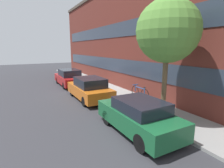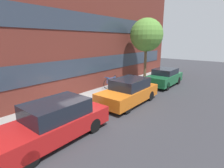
{
  "view_description": "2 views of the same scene",
  "coord_description": "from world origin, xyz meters",
  "px_view_note": "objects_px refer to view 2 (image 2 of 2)",
  "views": [
    {
      "loc": [
        12.32,
        -5.02,
        3.28
      ],
      "look_at": [
        2.55,
        0.3,
        0.98
      ],
      "focal_mm": 28.0,
      "sensor_mm": 36.0,
      "label": 1
    },
    {
      "loc": [
        -6.13,
        -6.31,
        3.57
      ],
      "look_at": [
        1.8,
        0.03,
        1.0
      ],
      "focal_mm": 28.0,
      "sensor_mm": 36.0,
      "label": 2
    }
  ],
  "objects_px": {
    "bicycle": "(111,82)",
    "street_tree": "(147,35)",
    "parked_car_red": "(54,122)",
    "parked_car_green": "(164,77)",
    "fire_hydrant": "(47,111)",
    "parked_car_orange": "(129,91)"
  },
  "relations": [
    {
      "from": "parked_car_red",
      "to": "parked_car_orange",
      "type": "distance_m",
      "value": 4.9
    },
    {
      "from": "parked_car_orange",
      "to": "parked_car_green",
      "type": "distance_m",
      "value": 5.18
    },
    {
      "from": "parked_car_red",
      "to": "parked_car_orange",
      "type": "bearing_deg",
      "value": -180.0
    },
    {
      "from": "parked_car_green",
      "to": "bicycle",
      "type": "xyz_separation_m",
      "value": [
        -3.42,
        2.71,
        -0.15
      ]
    },
    {
      "from": "parked_car_green",
      "to": "fire_hydrant",
      "type": "relative_size",
      "value": 4.96
    },
    {
      "from": "parked_car_orange",
      "to": "street_tree",
      "type": "height_order",
      "value": "street_tree"
    },
    {
      "from": "parked_car_red",
      "to": "street_tree",
      "type": "height_order",
      "value": "street_tree"
    },
    {
      "from": "parked_car_red",
      "to": "parked_car_green",
      "type": "bearing_deg",
      "value": -180.0
    },
    {
      "from": "parked_car_red",
      "to": "street_tree",
      "type": "xyz_separation_m",
      "value": [
        9.78,
        1.6,
        3.24
      ]
    },
    {
      "from": "parked_car_orange",
      "to": "street_tree",
      "type": "xyz_separation_m",
      "value": [
        4.88,
        1.6,
        3.24
      ]
    },
    {
      "from": "parked_car_red",
      "to": "fire_hydrant",
      "type": "relative_size",
      "value": 5.49
    },
    {
      "from": "bicycle",
      "to": "street_tree",
      "type": "bearing_deg",
      "value": 160.5
    },
    {
      "from": "parked_car_green",
      "to": "bicycle",
      "type": "relative_size",
      "value": 2.19
    },
    {
      "from": "fire_hydrant",
      "to": "street_tree",
      "type": "bearing_deg",
      "value": 0.63
    },
    {
      "from": "parked_car_green",
      "to": "parked_car_orange",
      "type": "bearing_deg",
      "value": 0.0
    },
    {
      "from": "parked_car_red",
      "to": "parked_car_orange",
      "type": "height_order",
      "value": "parked_car_red"
    },
    {
      "from": "parked_car_green",
      "to": "street_tree",
      "type": "distance_m",
      "value": 3.64
    },
    {
      "from": "fire_hydrant",
      "to": "bicycle",
      "type": "distance_m",
      "value": 6.16
    },
    {
      "from": "fire_hydrant",
      "to": "bicycle",
      "type": "xyz_separation_m",
      "value": [
        6.04,
        1.21,
        0.03
      ]
    },
    {
      "from": "parked_car_red",
      "to": "fire_hydrant",
      "type": "height_order",
      "value": "parked_car_red"
    },
    {
      "from": "parked_car_orange",
      "to": "bicycle",
      "type": "relative_size",
      "value": 2.32
    },
    {
      "from": "bicycle",
      "to": "street_tree",
      "type": "xyz_separation_m",
      "value": [
        3.12,
        -1.11,
        3.41
      ]
    }
  ]
}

